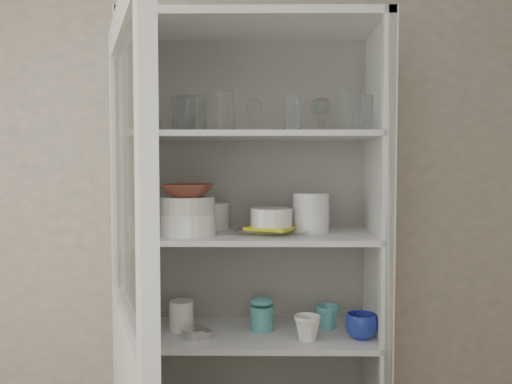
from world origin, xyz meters
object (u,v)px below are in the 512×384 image
at_px(grey_bowl_stack, 311,213).
at_px(yellow_trivet, 272,228).
at_px(pantry_cabinet, 256,307).
at_px(goblet_1, 254,115).
at_px(white_canister, 181,315).
at_px(goblet_2, 318,114).
at_px(terracotta_bowl, 187,190).
at_px(goblet_0, 186,113).
at_px(goblet_3, 323,115).
at_px(mug_white, 307,328).
at_px(white_ramekin, 272,217).
at_px(plate_stack_front, 188,224).
at_px(teal_jar, 262,316).
at_px(plate_stack_back, 205,216).
at_px(cream_bowl, 188,205).
at_px(mug_blue, 361,326).
at_px(mug_teal, 328,317).
at_px(glass_platter, 272,231).
at_px(measuring_cups, 194,333).

bearing_deg(grey_bowl_stack, yellow_trivet, -167.14).
xyz_separation_m(pantry_cabinet, goblet_1, (-0.01, 0.03, 0.80)).
xyz_separation_m(yellow_trivet, white_canister, (-0.37, 0.03, -0.36)).
relative_size(goblet_2, terracotta_bowl, 0.83).
xyz_separation_m(goblet_0, goblet_3, (0.57, 0.03, -0.00)).
bearing_deg(goblet_1, terracotta_bowl, -148.28).
distance_m(goblet_2, mug_white, 0.87).
bearing_deg(grey_bowl_stack, white_ramekin, -167.14).
distance_m(goblet_0, yellow_trivet, 0.59).
bearing_deg(plate_stack_front, grey_bowl_stack, 10.02).
bearing_deg(pantry_cabinet, mug_white, -42.10).
bearing_deg(teal_jar, goblet_0, 167.31).
bearing_deg(plate_stack_back, pantry_cabinet, -20.19).
distance_m(goblet_2, plate_stack_front, 0.71).
distance_m(plate_stack_front, cream_bowl, 0.07).
height_order(grey_bowl_stack, white_canister, grey_bowl_stack).
height_order(goblet_1, teal_jar, goblet_1).
height_order(goblet_2, grey_bowl_stack, goblet_2).
xyz_separation_m(goblet_1, terracotta_bowl, (-0.26, -0.16, -0.31)).
bearing_deg(cream_bowl, mug_blue, -1.99).
relative_size(grey_bowl_stack, mug_teal, 1.58).
xyz_separation_m(plate_stack_front, cream_bowl, (0.00, 0.00, 0.07)).
height_order(white_ramekin, white_canister, white_ramekin).
distance_m(terracotta_bowl, glass_platter, 0.37).
xyz_separation_m(goblet_1, mug_blue, (0.42, -0.18, -0.83)).
bearing_deg(goblet_3, terracotta_bowl, -161.05).
bearing_deg(mug_blue, yellow_trivet, 147.76).
xyz_separation_m(mug_blue, mug_teal, (-0.11, 0.13, -0.00)).
distance_m(goblet_1, mug_blue, 0.95).
relative_size(cream_bowl, terracotta_bowl, 1.05).
height_order(terracotta_bowl, teal_jar, terracotta_bowl).
relative_size(goblet_3, mug_teal, 1.65).
relative_size(goblet_1, terracotta_bowl, 0.80).
xyz_separation_m(terracotta_bowl, white_canister, (-0.04, 0.08, -0.52)).
relative_size(pantry_cabinet, measuring_cups, 22.39).
relative_size(goblet_2, mug_blue, 1.35).
bearing_deg(pantry_cabinet, goblet_3, 11.48).
height_order(pantry_cabinet, white_canister, pantry_cabinet).
bearing_deg(plate_stack_back, glass_platter, -29.84).
distance_m(terracotta_bowl, measuring_cups, 0.56).
height_order(plate_stack_back, glass_platter, plate_stack_back).
distance_m(goblet_1, plate_stack_back, 0.48).
height_order(white_ramekin, mug_blue, white_ramekin).
distance_m(pantry_cabinet, measuring_cups, 0.29).
bearing_deg(goblet_3, white_canister, -169.72).
xyz_separation_m(plate_stack_back, mug_teal, (0.52, -0.10, -0.41)).
bearing_deg(grey_bowl_stack, goblet_1, 162.64).
bearing_deg(glass_platter, mug_blue, -11.86).
height_order(pantry_cabinet, grey_bowl_stack, pantry_cabinet).
distance_m(glass_platter, white_ramekin, 0.06).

